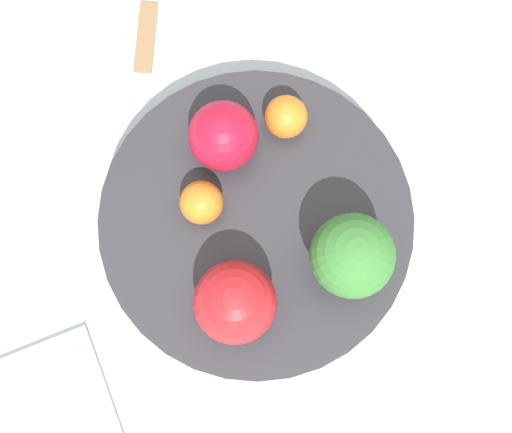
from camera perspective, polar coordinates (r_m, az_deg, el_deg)
ground_plane at (r=0.62m, az=-0.00°, el=-1.23°), size 6.00×6.00×0.00m
table_surface at (r=0.61m, az=-0.00°, el=-1.06°), size 1.20×1.20×0.02m
bowl at (r=0.59m, az=-0.00°, el=-0.56°), size 0.25×0.25×0.04m
broccoli at (r=0.52m, az=7.70°, el=-3.16°), size 0.06×0.06×0.08m
apple_red at (r=0.53m, az=-1.70°, el=-6.88°), size 0.06×0.06×0.06m
apple_green at (r=0.56m, az=-2.32°, el=6.57°), size 0.06×0.06×0.06m
orange_front at (r=0.56m, az=-4.39°, el=1.12°), size 0.03×0.03×0.03m
orange_back at (r=0.57m, az=2.41°, el=7.98°), size 0.03×0.03×0.03m
spoon at (r=0.66m, az=-8.79°, el=13.99°), size 0.07×0.04×0.01m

